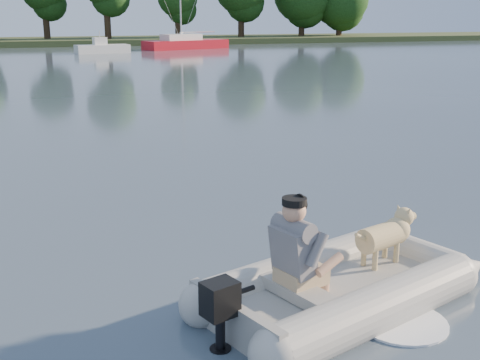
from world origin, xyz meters
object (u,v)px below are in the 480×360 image
object	(u,v)px
dog	(381,241)
sailboat	(185,44)
man	(295,247)
motorboat	(102,43)
dinghy	(346,249)

from	to	relation	value
dog	sailboat	bearing A→B (deg)	60.28
man	motorboat	xyz separation A→B (m)	(2.17, 46.18, 0.04)
sailboat	dinghy	bearing A→B (deg)	-119.66
dog	man	bearing A→B (deg)	180.00
dinghy	man	world-z (taller)	man
motorboat	man	bearing A→B (deg)	-102.87
dog	dinghy	bearing A→B (deg)	-175.43
dinghy	man	distance (m)	0.77
dinghy	motorboat	bearing A→B (deg)	68.40
dinghy	motorboat	xyz separation A→B (m)	(1.45, 45.98, 0.23)
man	sailboat	distance (m)	51.07
dinghy	motorboat	distance (m)	46.00
man	dinghy	bearing A→B (deg)	-4.24
man	sailboat	size ratio (longest dim) A/B	0.10
dinghy	sailboat	size ratio (longest dim) A/B	0.47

